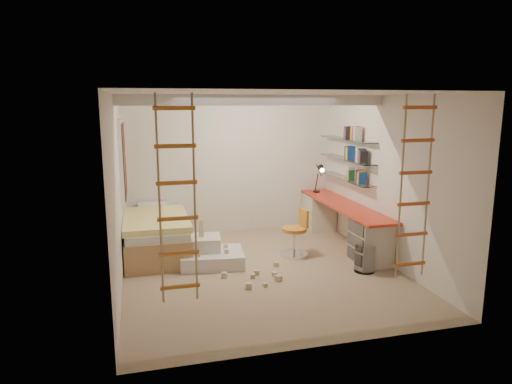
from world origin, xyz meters
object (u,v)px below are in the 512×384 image
object	(u,v)px
bed	(156,234)
play_platform	(209,254)
desk	(342,223)
swivel_chair	(295,239)

from	to	relation	value
bed	play_platform	bearing A→B (deg)	-43.64
bed	play_platform	world-z (taller)	bed
desk	bed	world-z (taller)	desk
desk	bed	size ratio (longest dim) A/B	1.40
desk	play_platform	bearing A→B (deg)	-171.26
swivel_chair	play_platform	world-z (taller)	swivel_chair
bed	swivel_chair	size ratio (longest dim) A/B	2.56
bed	play_platform	distance (m)	1.08
desk	swivel_chair	xyz separation A→B (m)	(-0.99, -0.34, -0.12)
bed	desk	bearing A→B (deg)	-6.49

